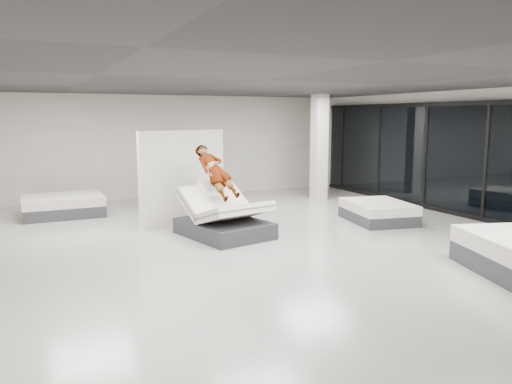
# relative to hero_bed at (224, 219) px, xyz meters

# --- Properties ---
(room) EXTENTS (14.00, 14.04, 3.20)m
(room) POSITION_rel_hero_bed_xyz_m (0.38, -1.22, 1.23)
(room) COLOR #BAB8AF
(room) RESTS_ON ground
(hero_bed) EXTENTS (1.82, 2.18, 1.15)m
(hero_bed) POSITION_rel_hero_bed_xyz_m (0.00, 0.00, 0.00)
(hero_bed) COLOR #313135
(hero_bed) RESTS_ON floor
(person) EXTENTS (0.84, 1.41, 1.35)m
(person) POSITION_rel_hero_bed_xyz_m (-0.07, 0.30, 0.78)
(person) COLOR slate
(person) RESTS_ON hero_bed
(remote) EXTENTS (0.08, 0.15, 0.08)m
(remote) POSITION_rel_hero_bed_xyz_m (0.22, 0.01, 0.62)
(remote) COLOR black
(remote) RESTS_ON person
(divider_panel) EXTENTS (2.31, 0.97, 2.21)m
(divider_panel) POSITION_rel_hero_bed_xyz_m (-0.38, 1.68, 0.73)
(divider_panel) COLOR silver
(divider_panel) RESTS_ON floor
(flat_bed_right_far) EXTENTS (1.62, 1.97, 0.48)m
(flat_bed_right_far) POSITION_rel_hero_bed_xyz_m (3.94, -0.17, -0.13)
(flat_bed_right_far) COLOR #313135
(flat_bed_right_far) RESTS_ON floor
(flat_bed_left_far) EXTENTS (1.97, 1.49, 0.54)m
(flat_bed_left_far) POSITION_rel_hero_bed_xyz_m (-2.97, 3.80, -0.10)
(flat_bed_left_far) COLOR #313135
(flat_bed_left_far) RESTS_ON floor
(column) EXTENTS (0.40, 0.40, 3.20)m
(column) POSITION_rel_hero_bed_xyz_m (4.38, 3.28, 1.23)
(column) COLOR silver
(column) RESTS_ON floor
(storefront_glazing) EXTENTS (0.12, 13.40, 2.92)m
(storefront_glazing) POSITION_rel_hero_bed_xyz_m (6.28, -1.22, 1.08)
(storefront_glazing) COLOR #1A232C
(storefront_glazing) RESTS_ON floor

